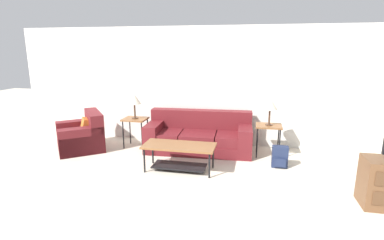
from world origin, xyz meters
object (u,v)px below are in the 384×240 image
(side_table_left, at_px, (135,122))
(table_lamp_left, at_px, (134,99))
(backpack, at_px, (280,157))
(coffee_table, at_px, (179,152))
(couch, at_px, (199,137))
(table_lamp_right, at_px, (270,104))
(side_table_right, at_px, (269,129))
(armchair, at_px, (82,136))

(side_table_left, bearing_deg, table_lamp_left, 180.00)
(backpack, bearing_deg, table_lamp_left, 169.41)
(coffee_table, distance_m, backpack, 1.84)
(couch, height_order, table_lamp_right, table_lamp_right)
(side_table_left, height_order, side_table_right, same)
(side_table_left, relative_size, side_table_right, 1.00)
(coffee_table, xyz_separation_m, side_table_left, (-1.27, 1.09, 0.21))
(side_table_right, distance_m, table_lamp_right, 0.50)
(table_lamp_left, xyz_separation_m, backpack, (3.02, -0.57, -0.87))
(coffee_table, height_order, side_table_left, side_table_left)
(coffee_table, bearing_deg, armchair, 163.34)
(table_lamp_left, bearing_deg, coffee_table, -40.70)
(side_table_right, bearing_deg, coffee_table, -144.99)
(table_lamp_right, bearing_deg, backpack, -70.54)
(table_lamp_left, distance_m, table_lamp_right, 2.83)
(table_lamp_left, relative_size, table_lamp_right, 1.00)
(armchair, distance_m, side_table_left, 1.17)
(armchair, bearing_deg, coffee_table, -16.66)
(table_lamp_right, relative_size, backpack, 1.37)
(side_table_left, bearing_deg, armchair, -159.84)
(side_table_right, height_order, table_lamp_left, table_lamp_left)
(side_table_left, bearing_deg, side_table_right, 0.00)
(couch, xyz_separation_m, table_lamp_right, (1.42, -0.05, 0.76))
(couch, relative_size, table_lamp_left, 4.12)
(couch, bearing_deg, armchair, -169.87)
(armchair, xyz_separation_m, coffee_table, (2.34, -0.70, 0.06))
(side_table_right, bearing_deg, couch, 177.94)
(couch, distance_m, table_lamp_right, 1.61)
(table_lamp_right, bearing_deg, couch, 177.94)
(armchair, bearing_deg, couch, 10.13)
(side_table_left, relative_size, backpack, 1.63)
(side_table_left, bearing_deg, table_lamp_right, 0.00)
(couch, height_order, table_lamp_left, table_lamp_left)
(armchair, distance_m, side_table_right, 3.92)
(coffee_table, height_order, side_table_right, side_table_right)
(couch, height_order, armchair, couch)
(armchair, bearing_deg, table_lamp_left, 20.16)
(couch, distance_m, coffee_table, 1.15)
(armchair, distance_m, table_lamp_left, 1.37)
(side_table_right, distance_m, table_lamp_left, 2.87)
(side_table_left, xyz_separation_m, backpack, (3.02, -0.57, -0.37))
(coffee_table, relative_size, side_table_right, 1.98)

